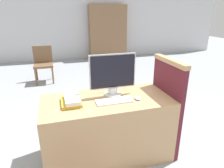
{
  "coord_description": "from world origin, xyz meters",
  "views": [
    {
      "loc": [
        -0.51,
        -1.58,
        1.63
      ],
      "look_at": [
        0.05,
        0.3,
        0.91
      ],
      "focal_mm": 32.0,
      "sensor_mm": 36.0,
      "label": 1
    }
  ],
  "objects_px": {
    "far_chair": "(43,62)",
    "mouse": "(137,98)",
    "monitor": "(113,75)",
    "keyboard": "(115,101)",
    "book_stack": "(72,101)"
  },
  "relations": [
    {
      "from": "keyboard",
      "to": "book_stack",
      "type": "distance_m",
      "value": 0.45
    },
    {
      "from": "monitor",
      "to": "far_chair",
      "type": "bearing_deg",
      "value": 106.36
    },
    {
      "from": "monitor",
      "to": "mouse",
      "type": "distance_m",
      "value": 0.37
    },
    {
      "from": "book_stack",
      "to": "far_chair",
      "type": "bearing_deg",
      "value": 97.34
    },
    {
      "from": "book_stack",
      "to": "far_chair",
      "type": "relative_size",
      "value": 0.33
    },
    {
      "from": "monitor",
      "to": "keyboard",
      "type": "bearing_deg",
      "value": -100.57
    },
    {
      "from": "far_chair",
      "to": "mouse",
      "type": "bearing_deg",
      "value": -100.49
    },
    {
      "from": "book_stack",
      "to": "mouse",
      "type": "bearing_deg",
      "value": -7.92
    },
    {
      "from": "keyboard",
      "to": "mouse",
      "type": "height_order",
      "value": "mouse"
    },
    {
      "from": "monitor",
      "to": "mouse",
      "type": "bearing_deg",
      "value": -41.54
    },
    {
      "from": "keyboard",
      "to": "book_stack",
      "type": "height_order",
      "value": "book_stack"
    },
    {
      "from": "monitor",
      "to": "keyboard",
      "type": "distance_m",
      "value": 0.29
    },
    {
      "from": "mouse",
      "to": "book_stack",
      "type": "distance_m",
      "value": 0.7
    },
    {
      "from": "keyboard",
      "to": "book_stack",
      "type": "bearing_deg",
      "value": 169.41
    },
    {
      "from": "mouse",
      "to": "far_chair",
      "type": "relative_size",
      "value": 0.11
    }
  ]
}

